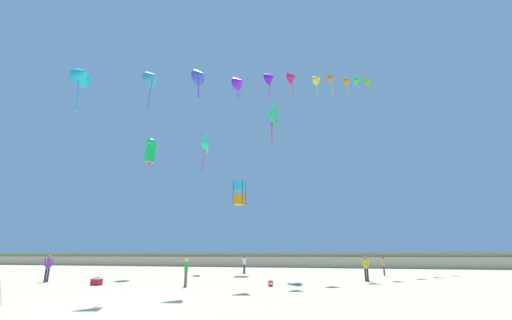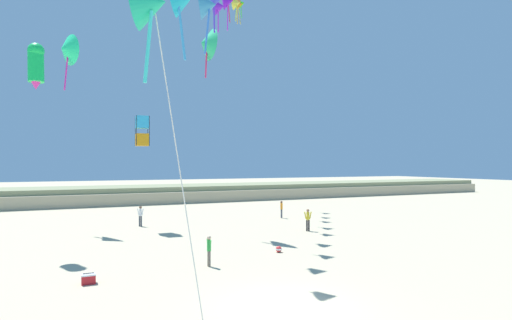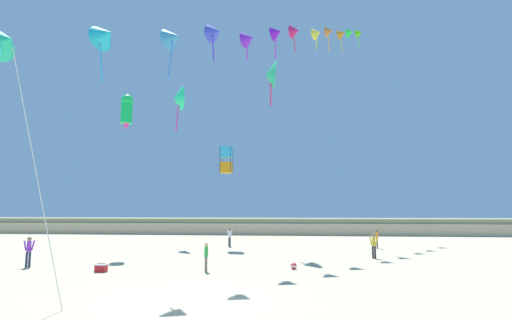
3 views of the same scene
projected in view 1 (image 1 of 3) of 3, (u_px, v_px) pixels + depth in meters
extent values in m
plane|color=#C1B28E|center=(124.00, 302.00, 13.10)|extent=(240.00, 240.00, 0.00)
cube|color=tan|center=(301.00, 262.00, 53.15)|extent=(120.00, 10.02, 1.50)
cube|color=gray|center=(301.00, 255.00, 53.40)|extent=(120.00, 8.52, 0.86)
cylinder|color=#726656|center=(185.00, 280.00, 19.50)|extent=(0.11, 0.11, 0.78)
cylinder|color=#726656|center=(186.00, 279.00, 19.63)|extent=(0.11, 0.11, 0.78)
cylinder|color=green|center=(186.00, 267.00, 19.74)|extent=(0.20, 0.20, 0.55)
cylinder|color=green|center=(185.00, 267.00, 19.58)|extent=(0.09, 0.19, 0.52)
cylinder|color=green|center=(188.00, 267.00, 19.92)|extent=(0.09, 0.19, 0.52)
sphere|color=beige|center=(187.00, 261.00, 19.84)|extent=(0.21, 0.21, 0.21)
cylinder|color=#474C56|center=(384.00, 271.00, 29.65)|extent=(0.12, 0.12, 0.82)
cylinder|color=#474C56|center=(384.00, 271.00, 29.77)|extent=(0.12, 0.12, 0.82)
cylinder|color=orange|center=(383.00, 263.00, 29.89)|extent=(0.22, 0.22, 0.58)
cylinder|color=orange|center=(383.00, 262.00, 29.75)|extent=(0.12, 0.21, 0.55)
cylinder|color=orange|center=(384.00, 262.00, 30.07)|extent=(0.12, 0.21, 0.55)
sphere|color=brown|center=(383.00, 258.00, 30.00)|extent=(0.22, 0.22, 0.22)
cylinder|color=#474C56|center=(245.00, 269.00, 33.40)|extent=(0.12, 0.12, 0.85)
cylinder|color=#474C56|center=(244.00, 269.00, 33.51)|extent=(0.12, 0.12, 0.85)
cylinder|color=white|center=(244.00, 261.00, 33.64)|extent=(0.22, 0.22, 0.60)
cylinder|color=white|center=(246.00, 261.00, 33.52)|extent=(0.21, 0.18, 0.57)
cylinder|color=white|center=(243.00, 261.00, 33.80)|extent=(0.21, 0.18, 0.57)
sphere|color=brown|center=(244.00, 257.00, 33.76)|extent=(0.23, 0.23, 0.23)
cylinder|color=#282D4C|center=(45.00, 275.00, 22.83)|extent=(0.13, 0.13, 0.88)
cylinder|color=#282D4C|center=(48.00, 275.00, 22.86)|extent=(0.13, 0.13, 0.88)
cylinder|color=purple|center=(49.00, 263.00, 23.05)|extent=(0.23, 0.23, 0.62)
cylinder|color=purple|center=(45.00, 263.00, 23.03)|extent=(0.23, 0.17, 0.59)
cylinder|color=purple|center=(52.00, 263.00, 23.09)|extent=(0.23, 0.17, 0.59)
sphere|color=#9E7051|center=(50.00, 257.00, 23.16)|extent=(0.24, 0.24, 0.24)
cylinder|color=black|center=(368.00, 275.00, 23.32)|extent=(0.12, 0.12, 0.85)
cylinder|color=black|center=(366.00, 275.00, 23.41)|extent=(0.12, 0.12, 0.85)
cylinder|color=yellow|center=(366.00, 264.00, 23.56)|extent=(0.22, 0.22, 0.60)
cylinder|color=yellow|center=(368.00, 263.00, 23.46)|extent=(0.22, 0.15, 0.57)
cylinder|color=yellow|center=(363.00, 263.00, 23.69)|extent=(0.22, 0.15, 0.57)
sphere|color=#9E7051|center=(365.00, 258.00, 23.67)|extent=(0.23, 0.23, 0.23)
cone|color=#19B1CC|center=(84.00, 75.00, 17.10)|extent=(1.28, 1.38, 1.22)
cylinder|color=#39A2E5|center=(77.00, 94.00, 16.69)|extent=(0.30, 0.10, 1.82)
cone|color=#358DC1|center=(154.00, 78.00, 19.91)|extent=(1.18, 1.33, 1.19)
cylinder|color=#397CE5|center=(150.00, 95.00, 19.49)|extent=(0.26, 0.10, 1.86)
cone|color=blue|center=(201.00, 75.00, 23.05)|extent=(1.13, 1.31, 1.11)
cylinder|color=#5039E5|center=(198.00, 88.00, 22.68)|extent=(0.13, 0.15, 1.52)
cone|color=#7020CE|center=(240.00, 82.00, 26.41)|extent=(1.20, 1.34, 1.17)
cylinder|color=#B139E5|center=(238.00, 92.00, 26.06)|extent=(0.10, 0.10, 1.37)
cone|color=#6F15CB|center=(271.00, 77.00, 29.28)|extent=(1.18, 1.32, 1.19)
cylinder|color=#B839E5|center=(270.00, 89.00, 28.86)|extent=(0.13, 0.18, 1.89)
cone|color=#C01B69|center=(293.00, 77.00, 32.48)|extent=(1.09, 1.29, 1.11)
cylinder|color=#E53960|center=(292.00, 86.00, 32.10)|extent=(0.26, 0.16, 1.62)
cone|color=yellow|center=(318.00, 79.00, 35.69)|extent=(1.29, 1.37, 1.17)
cylinder|color=#C4E539|center=(317.00, 87.00, 35.33)|extent=(0.11, 0.20, 1.44)
cone|color=#C07031|center=(332.00, 78.00, 38.67)|extent=(1.05, 1.28, 1.12)
cylinder|color=gold|center=(332.00, 88.00, 38.22)|extent=(0.19, 0.28, 2.05)
cone|color=#C37F16|center=(347.00, 81.00, 41.92)|extent=(1.26, 1.36, 1.18)
cylinder|color=yellow|center=(348.00, 89.00, 41.48)|extent=(0.27, 0.24, 2.00)
cone|color=#1FEF38|center=(357.00, 80.00, 44.80)|extent=(1.07, 1.28, 1.13)
cylinder|color=#39E577|center=(357.00, 86.00, 44.46)|extent=(0.14, 0.19, 1.30)
cone|color=#4DDC0C|center=(368.00, 81.00, 47.98)|extent=(1.32, 1.40, 1.23)
cylinder|color=#46E539|center=(369.00, 87.00, 47.59)|extent=(0.18, 0.09, 1.70)
cylinder|color=#14D054|center=(150.00, 152.00, 31.68)|extent=(1.17, 1.24, 2.01)
sphere|color=#14D054|center=(151.00, 143.00, 31.92)|extent=(0.91, 0.91, 0.91)
cone|color=#E52D9E|center=(149.00, 164.00, 31.39)|extent=(1.01, 1.01, 0.70)
sphere|color=black|center=(151.00, 141.00, 31.99)|extent=(0.19, 0.19, 0.19)
cone|color=#21EF90|center=(204.00, 144.00, 40.06)|extent=(2.00, 2.63, 2.52)
cone|color=#E52DA7|center=(204.00, 144.00, 40.06)|extent=(1.15, 1.47, 1.39)
cylinder|color=#E52DA7|center=(203.00, 159.00, 39.57)|extent=(0.35, 0.15, 2.92)
cone|color=#2BCC7C|center=(272.00, 115.00, 31.60)|extent=(1.19, 2.51, 2.49)
cone|color=#E52D66|center=(272.00, 115.00, 31.61)|extent=(0.70, 1.38, 1.37)
cylinder|color=#E52D66|center=(272.00, 130.00, 31.21)|extent=(0.15, 0.30, 2.21)
cube|color=orange|center=(239.00, 200.00, 33.89)|extent=(1.00, 1.00, 0.96)
cube|color=#2DAEE5|center=(240.00, 186.00, 34.26)|extent=(1.00, 1.00, 0.96)
cylinder|color=black|center=(246.00, 194.00, 34.37)|extent=(0.04, 0.04, 2.34)
cylinder|color=black|center=(237.00, 194.00, 34.66)|extent=(0.04, 0.04, 2.34)
cylinder|color=black|center=(233.00, 192.00, 33.78)|extent=(0.04, 0.04, 2.34)
cylinder|color=black|center=(242.00, 192.00, 33.48)|extent=(0.04, 0.04, 2.34)
cube|color=red|center=(96.00, 282.00, 20.40)|extent=(0.56, 0.40, 0.36)
cube|color=white|center=(97.00, 278.00, 20.45)|extent=(0.58, 0.41, 0.06)
cylinder|color=black|center=(97.00, 277.00, 20.47)|extent=(0.45, 0.03, 0.03)
sphere|color=red|center=(270.00, 283.00, 19.59)|extent=(0.36, 0.36, 0.36)
cylinder|color=white|center=(270.00, 283.00, 19.59)|extent=(0.36, 0.36, 0.09)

